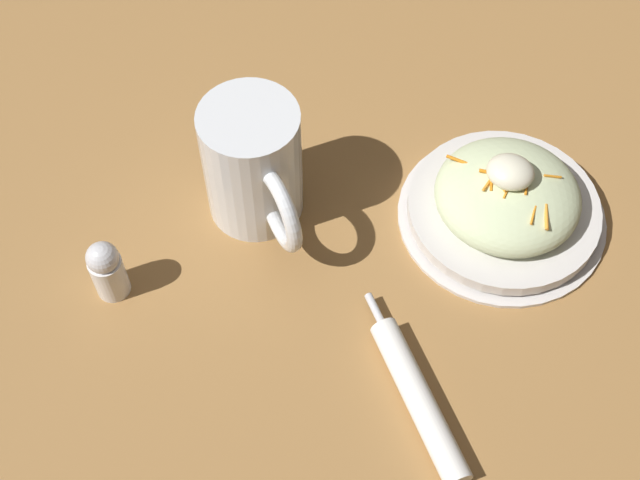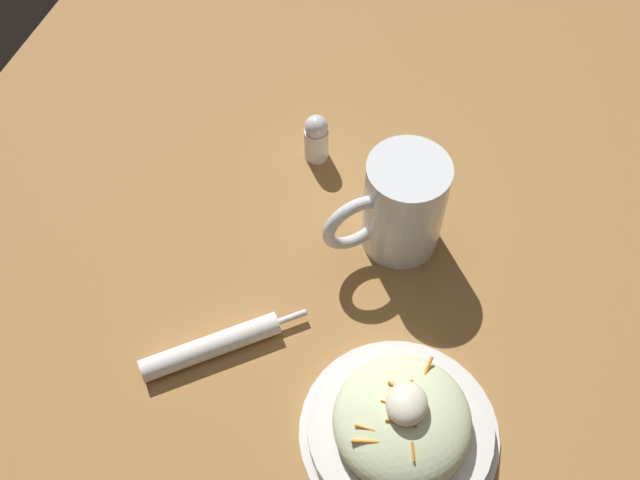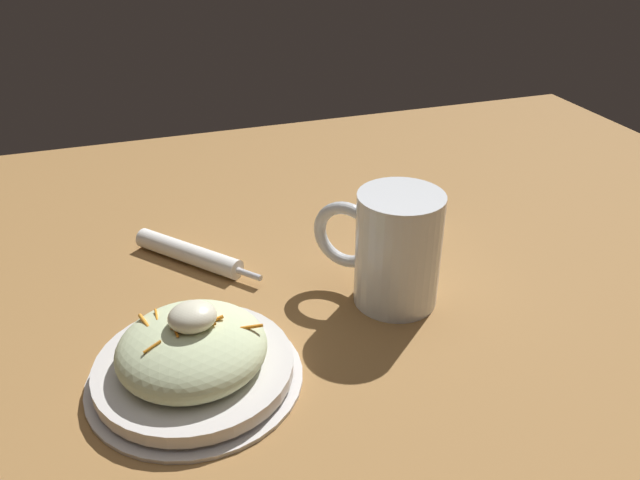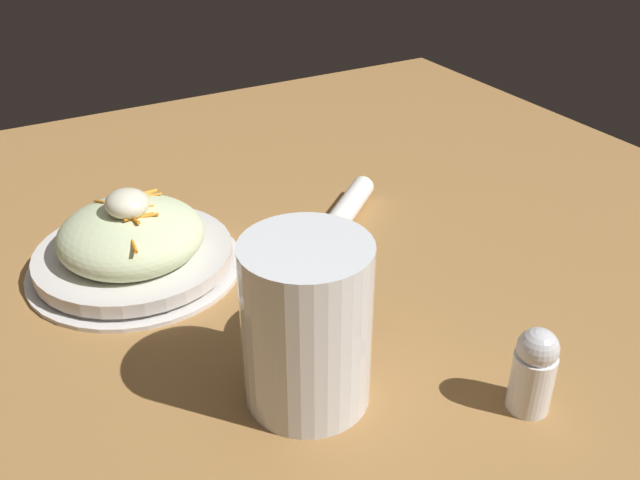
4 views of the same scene
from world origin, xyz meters
name	(u,v)px [view 2 (image 2 of 4)]	position (x,y,z in m)	size (l,w,h in m)	color
ground_plane	(446,256)	(0.00, 0.00, 0.00)	(1.43, 1.43, 0.00)	#9E703D
salad_plate	(403,425)	(0.24, 0.00, 0.03)	(0.22, 0.22, 0.09)	silver
beer_mug	(401,208)	(-0.01, -0.07, 0.06)	(0.13, 0.13, 0.14)	white
napkin_roll	(212,346)	(0.21, -0.23, 0.01)	(0.14, 0.16, 0.03)	white
salt_shaker	(316,137)	(-0.11, -0.21, 0.04)	(0.03, 0.03, 0.07)	white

